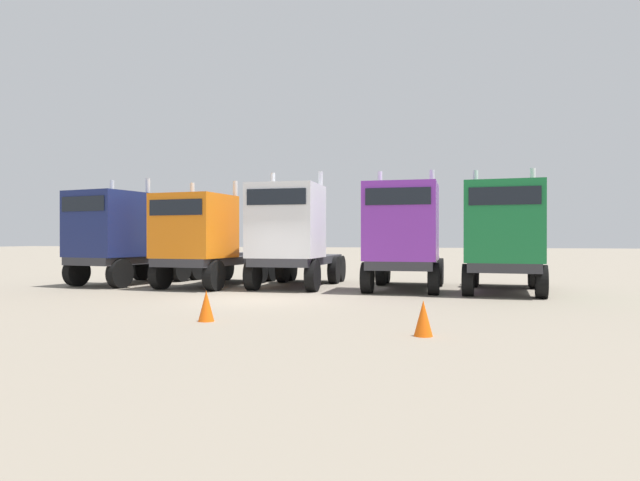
# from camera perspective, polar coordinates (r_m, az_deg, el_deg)

# --- Properties ---
(ground) EXTENTS (200.00, 200.00, 0.00)m
(ground) POSITION_cam_1_polar(r_m,az_deg,el_deg) (17.13, -6.51, -6.00)
(ground) COLOR gray
(semi_truck_navy) EXTENTS (3.41, 6.21, 4.26)m
(semi_truck_navy) POSITION_cam_1_polar(r_m,az_deg,el_deg) (23.64, -19.80, 0.31)
(semi_truck_navy) COLOR #333338
(semi_truck_navy) RESTS_ON ground
(semi_truck_orange) EXTENTS (2.93, 6.21, 4.06)m
(semi_truck_orange) POSITION_cam_1_polar(r_m,az_deg,el_deg) (21.59, -11.71, 0.13)
(semi_truck_orange) COLOR #333338
(semi_truck_orange) RESTS_ON ground
(semi_truck_white) EXTENTS (2.76, 6.11, 4.40)m
(semi_truck_white) POSITION_cam_1_polar(r_m,az_deg,el_deg) (20.81, -2.95, 0.58)
(semi_truck_white) COLOR #333338
(semi_truck_white) RESTS_ON ground
(semi_truck_purple) EXTENTS (2.67, 5.78, 4.33)m
(semi_truck_purple) POSITION_cam_1_polar(r_m,az_deg,el_deg) (19.86, 8.47, 0.53)
(semi_truck_purple) COLOR #333338
(semi_truck_purple) RESTS_ON ground
(semi_truck_green) EXTENTS (2.78, 5.98, 4.27)m
(semi_truck_green) POSITION_cam_1_polar(r_m,az_deg,el_deg) (19.66, 18.21, 0.45)
(semi_truck_green) COLOR #333338
(semi_truck_green) RESTS_ON ground
(traffic_cone_near) EXTENTS (0.36, 0.36, 0.68)m
(traffic_cone_near) POSITION_cam_1_polar(r_m,az_deg,el_deg) (10.85, 10.47, -7.79)
(traffic_cone_near) COLOR #F2590C
(traffic_cone_near) RESTS_ON ground
(traffic_cone_mid) EXTENTS (0.36, 0.36, 0.69)m
(traffic_cone_mid) POSITION_cam_1_polar(r_m,az_deg,el_deg) (12.81, -11.50, -6.54)
(traffic_cone_mid) COLOR #F2590C
(traffic_cone_mid) RESTS_ON ground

